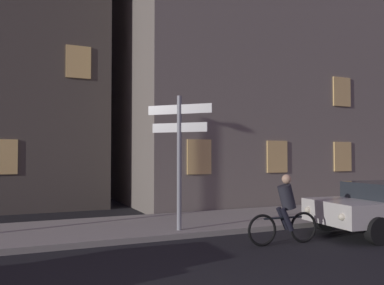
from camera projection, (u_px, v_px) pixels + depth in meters
The scene contains 4 objects.
sidewalk_kerb at pixel (122, 228), 10.80m from camera, with size 40.00×3.40×0.14m, color gray.
signpost at pixel (179, 148), 10.22m from camera, with size 1.28×1.28×3.45m.
cyclist at pixel (285, 212), 9.17m from camera, with size 1.82×0.35×1.61m.
building_right_block at pixel (247, 34), 20.11m from camera, with size 12.98×9.37×16.36m.
Camera 1 is at (-2.63, -3.74, 2.05)m, focal length 37.16 mm.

